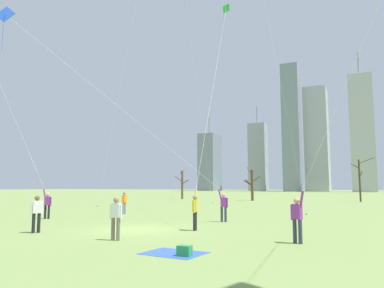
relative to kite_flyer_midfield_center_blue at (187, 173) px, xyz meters
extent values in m
plane|color=#7A934C|center=(-0.63, -3.90, -2.77)|extent=(400.00, 400.00, 0.00)
cylinder|color=#33384C|center=(1.83, 1.37, -2.35)|extent=(0.14, 0.14, 0.85)
cylinder|color=#33384C|center=(1.62, 1.31, -2.35)|extent=(0.14, 0.14, 0.85)
cube|color=purple|center=(1.73, 1.34, -1.65)|extent=(0.38, 0.29, 0.54)
sphere|color=tan|center=(1.73, 1.34, -1.26)|extent=(0.22, 0.22, 0.22)
cylinder|color=purple|center=(1.93, 1.40, -1.69)|extent=(0.09, 0.09, 0.55)
cylinder|color=purple|center=(1.52, 1.28, -1.18)|extent=(0.22, 0.14, 0.56)
cube|color=blue|center=(-7.85, -6.09, 8.39)|extent=(1.21, 0.42, 1.13)
cylinder|color=black|center=(-7.85, -6.09, 8.39)|extent=(0.29, 0.37, 0.69)
cylinder|color=blue|center=(-7.69, -6.30, 7.14)|extent=(0.02, 0.02, 1.70)
cylinder|color=silver|center=(-3.16, -2.40, 3.73)|extent=(9.39, 7.39, 9.33)
cylinder|color=#33384C|center=(6.79, -5.19, -2.35)|extent=(0.14, 0.14, 0.85)
cylinder|color=#33384C|center=(6.99, -5.28, -2.35)|extent=(0.14, 0.14, 0.85)
cube|color=purple|center=(6.89, -5.24, -1.65)|extent=(0.39, 0.32, 0.54)
sphere|color=tan|center=(6.89, -5.24, -1.26)|extent=(0.22, 0.22, 0.22)
cylinder|color=purple|center=(6.70, -5.16, -1.69)|extent=(0.09, 0.09, 0.55)
cylinder|color=purple|center=(7.08, -5.32, -1.18)|extent=(0.22, 0.16, 0.56)
cylinder|color=black|center=(-8.95, -1.36, -2.35)|extent=(0.14, 0.14, 0.85)
cylinder|color=black|center=(-9.15, -1.46, -2.35)|extent=(0.14, 0.14, 0.85)
cube|color=purple|center=(-9.05, -1.41, -1.65)|extent=(0.39, 0.33, 0.54)
sphere|color=tan|center=(-9.05, -1.41, -1.26)|extent=(0.22, 0.22, 0.22)
cylinder|color=purple|center=(-8.86, -1.32, -1.69)|extent=(0.09, 0.09, 0.55)
cylinder|color=purple|center=(-9.24, -1.51, -1.18)|extent=(0.22, 0.17, 0.56)
cylinder|color=black|center=(1.97, -3.29, -2.35)|extent=(0.14, 0.14, 0.85)
cylinder|color=black|center=(1.92, -3.08, -2.35)|extent=(0.14, 0.14, 0.85)
cube|color=yellow|center=(1.94, -3.18, -1.65)|extent=(0.27, 0.38, 0.54)
sphere|color=#9E7051|center=(1.94, -3.18, -1.26)|extent=(0.22, 0.22, 0.22)
cylinder|color=yellow|center=(1.99, -3.39, -1.69)|extent=(0.09, 0.09, 0.55)
cylinder|color=yellow|center=(1.90, -2.98, -1.18)|extent=(0.13, 0.22, 0.56)
cube|color=green|center=(-0.50, 8.61, 13.86)|extent=(0.47, 0.93, 0.85)
cylinder|color=black|center=(-0.50, 8.61, 13.86)|extent=(0.39, 0.10, 0.51)
cylinder|color=green|center=(-0.72, 8.56, 12.90)|extent=(0.02, 0.02, 1.32)
cylinder|color=silver|center=(0.70, 2.81, 6.47)|extent=(2.41, 11.60, 14.80)
cylinder|color=gray|center=(-6.86, 3.90, -2.35)|extent=(0.14, 0.14, 0.85)
cylinder|color=gray|center=(-6.86, 3.68, -2.35)|extent=(0.14, 0.14, 0.85)
cube|color=orange|center=(-6.86, 3.79, -1.65)|extent=(0.21, 0.34, 0.54)
sphere|color=#9E7051|center=(-6.86, 3.79, -1.26)|extent=(0.22, 0.22, 0.22)
cylinder|color=orange|center=(-6.85, 4.00, -1.69)|extent=(0.09, 0.09, 0.55)
cylinder|color=orange|center=(-6.86, 3.58, -1.69)|extent=(0.09, 0.09, 0.55)
cylinder|color=#726656|center=(0.62, -7.31, -2.35)|extent=(0.14, 0.14, 0.85)
cylinder|color=#726656|center=(0.40, -7.34, -2.35)|extent=(0.14, 0.14, 0.85)
cube|color=white|center=(0.51, -7.33, -1.65)|extent=(0.36, 0.25, 0.54)
sphere|color=#9E7051|center=(0.51, -7.33, -1.26)|extent=(0.22, 0.22, 0.22)
cylinder|color=white|center=(0.72, -7.30, -1.69)|extent=(0.09, 0.09, 0.55)
cylinder|color=white|center=(0.30, -7.36, -1.69)|extent=(0.09, 0.09, 0.55)
cylinder|color=black|center=(-4.10, -6.99, -2.35)|extent=(0.14, 0.14, 0.85)
cylinder|color=black|center=(-3.99, -6.80, -2.35)|extent=(0.14, 0.14, 0.85)
cube|color=white|center=(-4.05, -6.89, -1.65)|extent=(0.35, 0.39, 0.54)
sphere|color=brown|center=(-4.05, -6.89, -1.26)|extent=(0.22, 0.22, 0.22)
cylinder|color=white|center=(-4.16, -7.07, -1.69)|extent=(0.09, 0.09, 0.55)
cylinder|color=white|center=(-3.93, -6.72, -1.69)|extent=(0.09, 0.09, 0.55)
cylinder|color=silver|center=(2.97, 8.96, 11.75)|extent=(4.65, 0.22, 28.96)
cylinder|color=#3F3833|center=(5.28, 8.86, -2.73)|extent=(0.10, 0.10, 0.08)
cylinder|color=silver|center=(-14.26, 13.07, 9.29)|extent=(2.35, 3.24, 24.04)
cylinder|color=#3F3833|center=(-15.43, 11.46, -2.73)|extent=(0.10, 0.10, 0.08)
cylinder|color=red|center=(-10.06, 20.55, 21.96)|extent=(0.02, 0.02, 1.55)
cylinder|color=silver|center=(-8.89, 21.94, 10.18)|extent=(2.69, 2.42, 25.83)
cylinder|color=#3F3833|center=(-7.55, 23.15, -2.73)|extent=(0.10, 0.10, 0.08)
cube|color=#3359B2|center=(3.77, -8.82, -2.77)|extent=(1.94, 1.58, 0.01)
cube|color=#268C4C|center=(4.27, -9.12, -2.61)|extent=(0.40, 0.28, 0.30)
cylinder|color=#4C3828|center=(8.71, 35.06, 0.01)|extent=(0.24, 0.24, 5.56)
cylinder|color=#4C3828|center=(8.90, 34.63, 0.84)|extent=(0.52, 0.98, 0.90)
cylinder|color=#4C3828|center=(9.66, 34.68, 2.62)|extent=(1.95, 0.85, 0.77)
cylinder|color=#4C3828|center=(8.20, 35.19, 1.99)|extent=(1.10, 0.40, 0.80)
cylinder|color=brown|center=(-17.34, 34.83, -0.51)|extent=(0.34, 0.34, 4.52)
cylinder|color=brown|center=(-16.64, 34.52, -0.02)|extent=(1.52, 0.77, 0.73)
cylinder|color=brown|center=(-17.57, 33.96, 0.42)|extent=(0.58, 1.82, 1.00)
cylinder|color=brown|center=(-17.34, 35.26, 1.68)|extent=(0.14, 0.95, 0.81)
cylinder|color=brown|center=(-17.20, 34.17, 1.16)|extent=(0.41, 1.39, 0.80)
cylinder|color=#4C3828|center=(-5.28, 32.85, -0.61)|extent=(0.37, 0.37, 4.33)
cylinder|color=#4C3828|center=(-6.02, 33.38, -0.28)|extent=(1.64, 1.24, 0.91)
cylinder|color=#4C3828|center=(-5.65, 33.13, 1.44)|extent=(0.93, 0.77, 0.94)
cylinder|color=#4C3828|center=(-5.83, 33.17, -0.21)|extent=(1.27, 0.85, 0.96)
cylinder|color=#4C3828|center=(-4.78, 33.14, 0.26)|extent=(1.14, 0.75, 0.99)
cylinder|color=#4C3828|center=(-5.69, 33.13, 1.48)|extent=(1.00, 0.74, 1.04)
cube|color=#9EA3AD|center=(-34.55, 149.46, 12.72)|extent=(7.90, 6.63, 30.99)
cylinder|color=#99999E|center=(-34.55, 149.46, 32.33)|extent=(0.80, 0.80, 8.22)
cube|color=gray|center=(-55.50, 141.73, 10.30)|extent=(7.70, 11.51, 26.14)
cylinder|color=#99999E|center=(-55.50, 141.73, 27.57)|extent=(0.80, 0.80, 8.41)
cube|color=#B2B2B7|center=(-7.70, 143.33, 18.78)|extent=(9.15, 11.44, 43.11)
cube|color=gray|center=(-16.02, 131.77, 22.83)|extent=(6.74, 7.11, 51.20)
cube|color=#B2B2B7|center=(9.63, 128.50, 18.67)|extent=(8.21, 6.69, 42.89)
cylinder|color=#99999E|center=(9.63, 128.50, 44.53)|extent=(0.80, 0.80, 8.83)
camera|label=1|loc=(9.11, -19.16, -0.74)|focal=34.84mm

